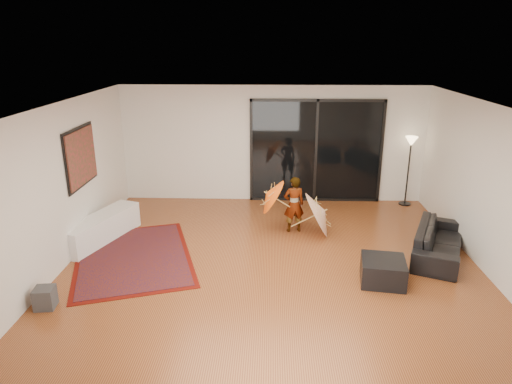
{
  "coord_description": "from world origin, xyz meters",
  "views": [
    {
      "loc": [
        -0.04,
        -6.88,
        3.66
      ],
      "look_at": [
        -0.3,
        0.75,
        1.1
      ],
      "focal_mm": 32.0,
      "sensor_mm": 36.0,
      "label": 1
    }
  ],
  "objects_px": {
    "sofa": "(439,241)",
    "ottoman": "(383,271)",
    "child": "(294,204)",
    "media_console": "(101,228)"
  },
  "relations": [
    {
      "from": "sofa",
      "to": "ottoman",
      "type": "distance_m",
      "value": 1.55
    },
    {
      "from": "sofa",
      "to": "child",
      "type": "distance_m",
      "value": 2.73
    },
    {
      "from": "media_console",
      "to": "sofa",
      "type": "distance_m",
      "value": 6.21
    },
    {
      "from": "media_console",
      "to": "ottoman",
      "type": "bearing_deg",
      "value": 4.05
    },
    {
      "from": "media_console",
      "to": "sofa",
      "type": "height_order",
      "value": "sofa"
    },
    {
      "from": "media_console",
      "to": "child",
      "type": "height_order",
      "value": "child"
    },
    {
      "from": "ottoman",
      "to": "media_console",
      "type": "bearing_deg",
      "value": 164.33
    },
    {
      "from": "sofa",
      "to": "ottoman",
      "type": "xyz_separation_m",
      "value": [
        -1.2,
        -0.98,
        -0.08
      ]
    },
    {
      "from": "media_console",
      "to": "ottoman",
      "type": "height_order",
      "value": "media_console"
    },
    {
      "from": "media_console",
      "to": "sofa",
      "type": "bearing_deg",
      "value": 15.82
    }
  ]
}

